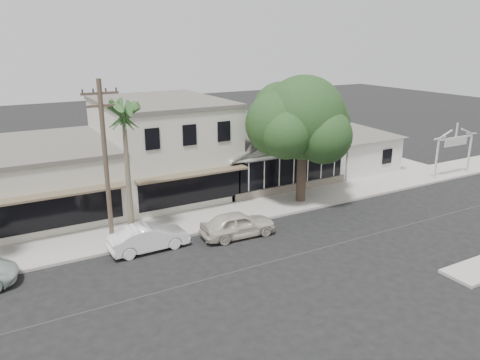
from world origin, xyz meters
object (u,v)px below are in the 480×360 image
car_0 (238,224)px  car_1 (148,238)px  utility_pole (106,164)px  shade_tree (300,120)px  arch_sign (456,140)px

car_0 → car_1: car_0 is taller
utility_pole → shade_tree: bearing=6.8°
utility_pole → car_1: size_ratio=2.13×
car_0 → utility_pole: bearing=79.7°
arch_sign → car_0: bearing=-175.4°
shade_tree → utility_pole: bearing=-173.2°
car_1 → utility_pole: bearing=64.4°
utility_pole → shade_tree: (13.20, 1.58, 0.89)m
arch_sign → shade_tree: 14.49m
arch_sign → utility_pole: 27.45m
car_0 → shade_tree: (6.49, 3.16, 4.94)m
shade_tree → car_1: bearing=-168.4°
utility_pole → shade_tree: 13.33m
utility_pole → car_0: 8.00m
car_1 → shade_tree: size_ratio=0.49×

